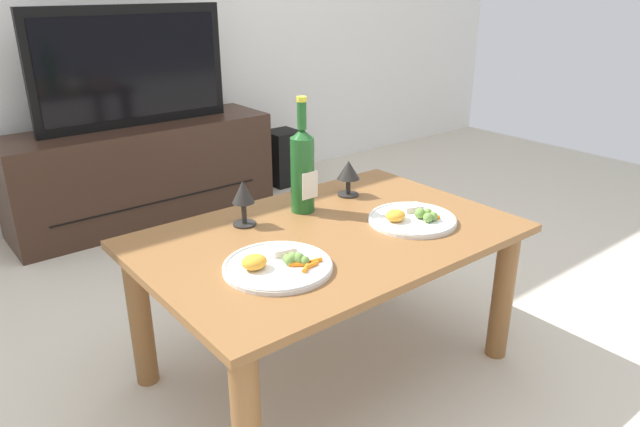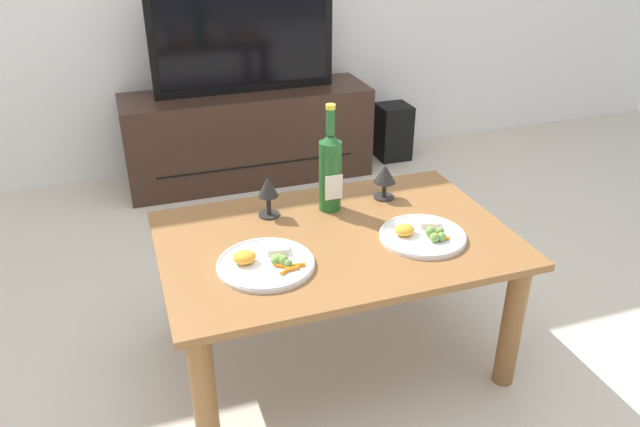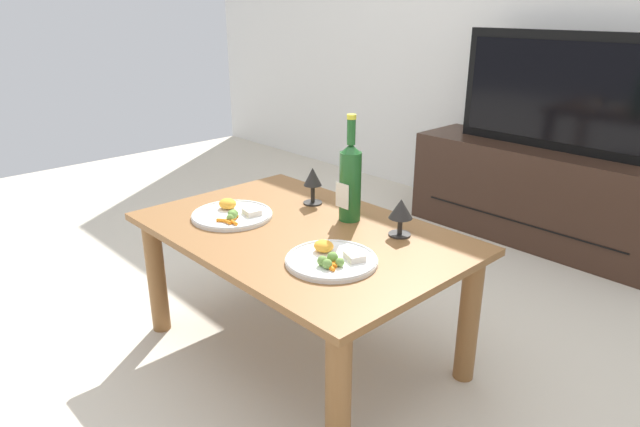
% 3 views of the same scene
% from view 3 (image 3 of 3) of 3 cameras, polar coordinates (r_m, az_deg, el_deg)
% --- Properties ---
extents(ground_plane, '(6.40, 6.40, 0.00)m').
position_cam_3_polar(ground_plane, '(2.15, -1.86, -13.91)').
color(ground_plane, beige).
extents(dining_table, '(1.13, 0.75, 0.49)m').
position_cam_3_polar(dining_table, '(1.95, -2.00, -4.03)').
color(dining_table, brown).
rests_on(dining_table, ground_plane).
extents(tv_stand, '(1.38, 0.41, 0.52)m').
position_cam_3_polar(tv_stand, '(3.22, 21.62, 1.81)').
color(tv_stand, '#382319').
rests_on(tv_stand, ground_plane).
extents(tv_screen, '(0.99, 0.05, 0.59)m').
position_cam_3_polar(tv_screen, '(3.10, 22.96, 11.51)').
color(tv_screen, black).
rests_on(tv_screen, tv_stand).
extents(wine_bottle, '(0.08, 0.08, 0.38)m').
position_cam_3_polar(wine_bottle, '(1.95, 3.13, 3.52)').
color(wine_bottle, '#1E5923').
rests_on(wine_bottle, dining_table).
extents(goblet_left, '(0.07, 0.07, 0.15)m').
position_cam_3_polar(goblet_left, '(2.13, -0.76, 3.53)').
color(goblet_left, black).
rests_on(goblet_left, dining_table).
extents(goblet_right, '(0.08, 0.08, 0.13)m').
position_cam_3_polar(goblet_right, '(1.85, 8.32, 0.25)').
color(goblet_right, black).
rests_on(goblet_right, dining_table).
extents(dinner_plate_left, '(0.29, 0.29, 0.05)m').
position_cam_3_polar(dinner_plate_left, '(2.04, -9.02, -0.03)').
color(dinner_plate_left, white).
rests_on(dinner_plate_left, dining_table).
extents(dinner_plate_right, '(0.28, 0.28, 0.05)m').
position_cam_3_polar(dinner_plate_right, '(1.67, 1.19, -4.69)').
color(dinner_plate_right, white).
rests_on(dinner_plate_right, dining_table).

